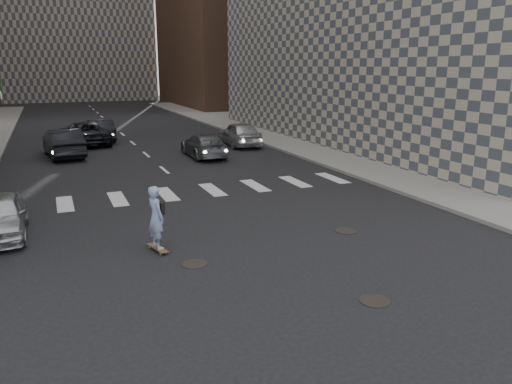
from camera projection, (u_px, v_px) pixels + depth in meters
ground at (280, 269)px, 13.16m from camera, size 160.00×160.00×0.00m
sidewalk_right at (343, 138)px, 36.43m from camera, size 13.00×80.00×0.15m
manhole_a at (375, 301)px, 11.36m from camera, size 0.70×0.70×0.02m
manhole_b at (195, 264)px, 13.48m from camera, size 0.70×0.70×0.02m
manhole_c at (346, 231)px, 16.17m from camera, size 0.70×0.70×0.02m
skateboarder at (156, 217)px, 14.21m from camera, size 0.59×1.00×1.94m
traffic_car_a at (63, 143)px, 29.14m from camera, size 2.32×5.19×1.65m
traffic_car_b at (204, 145)px, 29.25m from camera, size 1.96×4.73×1.37m
traffic_car_c at (84, 133)px, 33.72m from camera, size 3.31×5.90×1.56m
traffic_car_d at (240, 134)px, 33.25m from camera, size 2.11×4.83×1.62m
traffic_car_e at (100, 130)px, 35.53m from camera, size 1.77×4.70×1.53m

